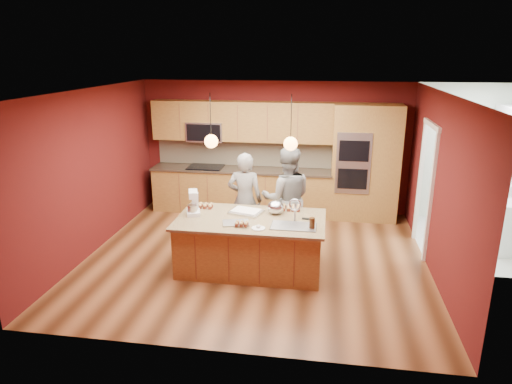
% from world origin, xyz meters
% --- Properties ---
extents(floor, '(5.50, 5.50, 0.00)m').
position_xyz_m(floor, '(0.00, 0.00, 0.00)').
color(floor, '#442512').
rests_on(floor, ground).
extents(ceiling, '(5.50, 5.50, 0.00)m').
position_xyz_m(ceiling, '(0.00, 0.00, 2.70)').
color(ceiling, white).
rests_on(ceiling, ground).
extents(wall_back, '(5.50, 0.00, 5.50)m').
position_xyz_m(wall_back, '(0.00, 2.50, 1.35)').
color(wall_back, '#4D1010').
rests_on(wall_back, ground).
extents(wall_front, '(5.50, 0.00, 5.50)m').
position_xyz_m(wall_front, '(0.00, -2.50, 1.35)').
color(wall_front, '#4D1010').
rests_on(wall_front, ground).
extents(wall_left, '(0.00, 5.00, 5.00)m').
position_xyz_m(wall_left, '(-2.75, 0.00, 1.35)').
color(wall_left, '#4D1010').
rests_on(wall_left, ground).
extents(wall_right, '(0.00, 5.00, 5.00)m').
position_xyz_m(wall_right, '(2.75, 0.00, 1.35)').
color(wall_right, '#4D1010').
rests_on(wall_right, ground).
extents(cabinet_run, '(3.74, 0.64, 2.30)m').
position_xyz_m(cabinet_run, '(-0.68, 2.25, 0.98)').
color(cabinet_run, brown).
rests_on(cabinet_run, floor).
extents(oven_column, '(1.30, 0.62, 2.30)m').
position_xyz_m(oven_column, '(1.85, 2.19, 1.15)').
color(oven_column, brown).
rests_on(oven_column, floor).
extents(doorway_trim, '(0.08, 1.11, 2.20)m').
position_xyz_m(doorway_trim, '(2.73, 0.80, 1.05)').
color(doorway_trim, white).
rests_on(doorway_trim, wall_right).
extents(pendant_left, '(0.20, 0.20, 0.80)m').
position_xyz_m(pendant_left, '(-0.60, -0.38, 2.00)').
color(pendant_left, black).
rests_on(pendant_left, ceiling).
extents(pendant_right, '(0.20, 0.20, 0.80)m').
position_xyz_m(pendant_right, '(0.57, -0.38, 2.00)').
color(pendant_right, black).
rests_on(pendant_right, ceiling).
extents(island, '(2.25, 1.27, 1.21)m').
position_xyz_m(island, '(0.00, -0.39, 0.43)').
color(island, brown).
rests_on(island, floor).
extents(person_left, '(0.61, 0.41, 1.65)m').
position_xyz_m(person_left, '(-0.26, 0.50, 0.83)').
color(person_left, black).
rests_on(person_left, floor).
extents(person_right, '(0.96, 0.80, 1.77)m').
position_xyz_m(person_right, '(0.45, 0.50, 0.89)').
color(person_right, gray).
rests_on(person_right, floor).
extents(stand_mixer, '(0.27, 0.32, 0.38)m').
position_xyz_m(stand_mixer, '(-0.92, -0.34, 0.99)').
color(stand_mixer, white).
rests_on(stand_mixer, island).
extents(sheet_cake, '(0.56, 0.48, 0.05)m').
position_xyz_m(sheet_cake, '(-0.12, -0.15, 0.85)').
color(sheet_cake, silver).
rests_on(sheet_cake, island).
extents(cooling_rack, '(0.44, 0.36, 0.02)m').
position_xyz_m(cooling_rack, '(-0.19, -0.63, 0.84)').
color(cooling_rack, '#A7A9AF').
rests_on(cooling_rack, island).
extents(mixing_bowl, '(0.26, 0.26, 0.22)m').
position_xyz_m(mixing_bowl, '(0.34, -0.11, 0.93)').
color(mixing_bowl, silver).
rests_on(mixing_bowl, island).
extents(plate, '(0.20, 0.20, 0.01)m').
position_xyz_m(plate, '(0.17, -0.78, 0.84)').
color(plate, silver).
rests_on(plate, island).
extents(tumbler, '(0.08, 0.08, 0.16)m').
position_xyz_m(tumbler, '(0.92, -0.65, 0.91)').
color(tumbler, '#371E0E').
rests_on(tumbler, island).
extents(phone, '(0.13, 0.08, 0.01)m').
position_xyz_m(phone, '(0.82, -0.28, 0.83)').
color(phone, black).
rests_on(phone, island).
extents(cupcakes_left, '(0.25, 0.17, 0.08)m').
position_xyz_m(cupcakes_left, '(-0.82, -0.02, 0.87)').
color(cupcakes_left, tan).
rests_on(cupcakes_left, island).
extents(cupcakes_rack, '(0.21, 0.14, 0.06)m').
position_xyz_m(cupcakes_rack, '(-0.09, -0.74, 0.88)').
color(cupcakes_rack, tan).
rests_on(cupcakes_rack, island).
extents(cupcakes_right, '(0.31, 0.23, 0.07)m').
position_xyz_m(cupcakes_right, '(0.56, 0.11, 0.86)').
color(cupcakes_right, tan).
rests_on(cupcakes_right, island).
extents(washer, '(0.59, 0.60, 0.89)m').
position_xyz_m(washer, '(4.17, 0.89, 0.44)').
color(washer, white).
rests_on(washer, floor).
extents(dryer, '(0.79, 0.80, 1.07)m').
position_xyz_m(dryer, '(4.17, 1.52, 0.53)').
color(dryer, white).
rests_on(dryer, floor).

